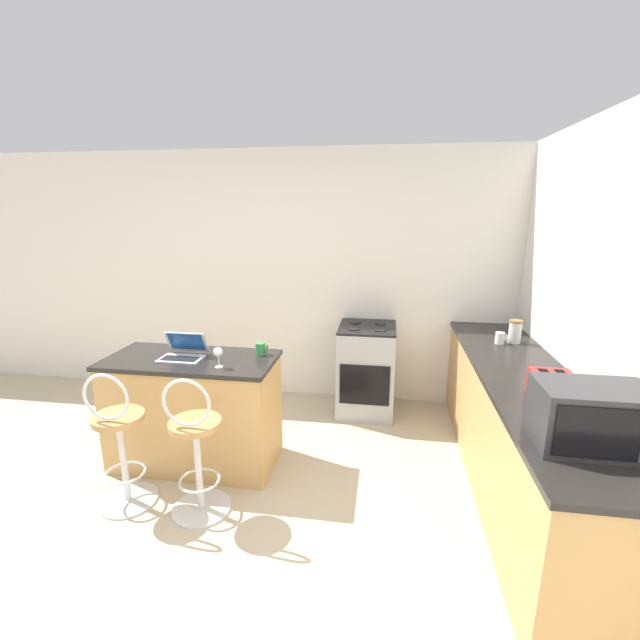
% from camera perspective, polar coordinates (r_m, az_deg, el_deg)
% --- Properties ---
extents(ground_plane, '(20.00, 20.00, 0.00)m').
position_cam_1_polar(ground_plane, '(3.10, -17.03, -26.49)').
color(ground_plane, '#BCAD8E').
extents(wall_back, '(12.00, 0.06, 2.60)m').
position_cam_1_polar(wall_back, '(4.61, -5.66, 5.68)').
color(wall_back, silver).
rests_on(wall_back, ground_plane).
extents(breakfast_bar, '(1.31, 0.62, 0.89)m').
position_cam_1_polar(breakfast_bar, '(3.62, -16.38, -11.52)').
color(breakfast_bar, tan).
rests_on(breakfast_bar, ground_plane).
extents(counter_right, '(0.65, 2.84, 0.89)m').
position_cam_1_polar(counter_right, '(3.50, 25.05, -13.33)').
color(counter_right, tan).
rests_on(counter_right, ground_plane).
extents(bar_stool_near, '(0.40, 0.40, 1.00)m').
position_cam_1_polar(bar_stool_near, '(3.30, -25.15, -14.63)').
color(bar_stool_near, silver).
rests_on(bar_stool_near, ground_plane).
extents(bar_stool_far, '(0.40, 0.40, 1.00)m').
position_cam_1_polar(bar_stool_far, '(3.05, -16.23, -16.29)').
color(bar_stool_far, silver).
rests_on(bar_stool_far, ground_plane).
extents(laptop, '(0.33, 0.26, 0.19)m').
position_cam_1_polar(laptop, '(3.47, -17.74, -3.97)').
color(laptop, '#B7BABF').
rests_on(laptop, breakfast_bar).
extents(microwave, '(0.51, 0.33, 0.31)m').
position_cam_1_polar(microwave, '(2.45, 32.54, -10.87)').
color(microwave, '#2D2D30').
rests_on(microwave, counter_right).
extents(toaster, '(0.25, 0.25, 0.17)m').
position_cam_1_polar(toaster, '(2.93, 28.68, -7.89)').
color(toaster, red).
rests_on(toaster, counter_right).
extents(stove_range, '(0.55, 0.61, 0.90)m').
position_cam_1_polar(stove_range, '(4.35, 6.19, -6.54)').
color(stove_range, '#9EA3A8').
rests_on(stove_range, ground_plane).
extents(mug_white, '(0.09, 0.08, 0.10)m').
position_cam_1_polar(mug_white, '(3.94, 22.90, -2.22)').
color(mug_white, white).
rests_on(mug_white, counter_right).
extents(storage_jar, '(0.11, 0.11, 0.20)m').
position_cam_1_polar(storage_jar, '(4.00, 24.56, -1.40)').
color(storage_jar, silver).
rests_on(storage_jar, counter_right).
extents(wine_glass_tall, '(0.07, 0.07, 0.15)m').
position_cam_1_polar(wine_glass_tall, '(3.16, -13.42, -4.26)').
color(wine_glass_tall, silver).
rests_on(wine_glass_tall, breakfast_bar).
extents(mug_green, '(0.09, 0.08, 0.10)m').
position_cam_1_polar(mug_green, '(3.39, -7.89, -3.82)').
color(mug_green, '#338447').
rests_on(mug_green, breakfast_bar).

